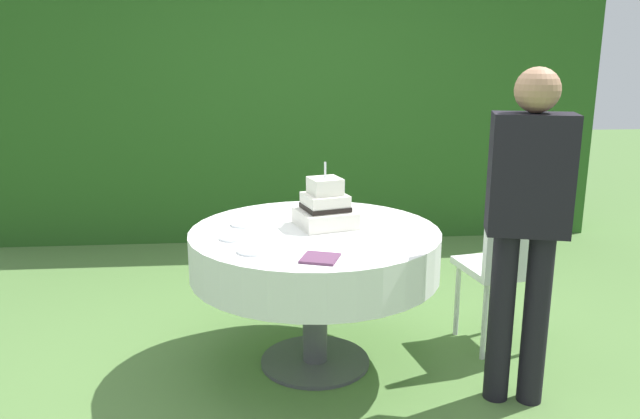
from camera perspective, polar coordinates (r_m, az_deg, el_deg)
ground_plane at (r=3.54m, az=-0.45°, el=-13.80°), size 20.00×20.00×0.00m
foliage_hedge at (r=5.71m, az=-2.49°, el=8.98°), size 5.40×0.53×2.28m
cake_table at (r=3.28m, az=-0.47°, el=-3.97°), size 1.31×1.31×0.76m
wedding_cake at (r=3.30m, az=0.52°, el=0.18°), size 0.35×0.35×0.35m
serving_plate_near at (r=2.91m, az=-6.11°, el=-3.79°), size 0.15×0.15×0.01m
serving_plate_far at (r=3.12m, az=-7.96°, el=-2.58°), size 0.13×0.13×0.01m
serving_plate_left at (r=3.36m, az=-6.89°, el=-1.32°), size 0.15×0.15×0.01m
napkin_stack at (r=2.79m, az=-0.00°, el=-4.48°), size 0.20×0.20×0.01m
garden_chair at (r=3.62m, az=16.70°, el=-4.42°), size 0.47×0.47×0.89m
standing_person at (r=3.00m, az=18.38°, el=-0.63°), size 0.40×0.29×1.60m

